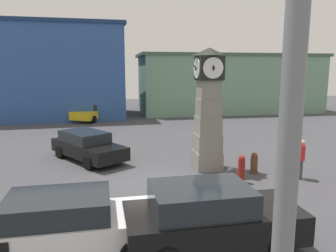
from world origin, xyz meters
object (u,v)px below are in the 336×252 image
at_px(clock_tower, 208,111).
at_px(car_near_tower, 70,223).
at_px(bollard_near_tower, 254,163).
at_px(bollard_far_row, 230,180).
at_px(car_by_building, 209,216).
at_px(bollard_mid_row, 241,169).
at_px(car_far_lot, 87,146).
at_px(bollard_end_row, 221,193).
at_px(pedestrian_near_bench, 302,157).
at_px(street_lamp_near_road, 287,177).
at_px(car_silver_hatch, 93,112).

xyz_separation_m(clock_tower, car_near_tower, (-5.39, -6.08, -1.89)).
height_order(bollard_near_tower, car_near_tower, car_near_tower).
distance_m(bollard_far_row, car_by_building, 3.94).
relative_size(bollard_mid_row, car_far_lot, 0.24).
distance_m(bollard_end_row, car_near_tower, 4.94).
bearing_deg(bollard_near_tower, bollard_end_row, -129.85).
relative_size(bollard_near_tower, pedestrian_near_bench, 0.56).
bearing_deg(clock_tower, street_lamp_near_road, -105.37).
distance_m(bollard_far_row, street_lamp_near_road, 10.18).
height_order(car_far_lot, pedestrian_near_bench, pedestrian_near_bench).
distance_m(car_near_tower, street_lamp_near_road, 7.02).
relative_size(clock_tower, bollard_mid_row, 4.81).
relative_size(clock_tower, car_by_building, 1.21).
distance_m(bollard_mid_row, street_lamp_near_road, 11.27).
bearing_deg(clock_tower, car_silver_hatch, 109.72).
distance_m(bollard_mid_row, car_silver_hatch, 19.06).
relative_size(bollard_mid_row, bollard_end_row, 1.14).
height_order(bollard_far_row, car_by_building, car_by_building).
height_order(bollard_far_row, pedestrian_near_bench, pedestrian_near_bench).
distance_m(car_by_building, car_silver_hatch, 22.62).
xyz_separation_m(car_silver_hatch, pedestrian_near_bench, (9.05, -17.96, 0.17)).
relative_size(bollard_end_row, car_near_tower, 0.22).
bearing_deg(bollard_far_row, bollard_end_row, -123.39).
bearing_deg(clock_tower, car_near_tower, -131.57).
bearing_deg(car_by_building, car_far_lot, 111.32).
bearing_deg(car_near_tower, car_silver_hatch, 90.77).
xyz_separation_m(bollard_far_row, pedestrian_near_bench, (3.42, 0.91, 0.46)).
relative_size(clock_tower, bollard_end_row, 5.49).
xyz_separation_m(bollard_mid_row, car_near_tower, (-6.16, -4.01, 0.20)).
relative_size(clock_tower, car_silver_hatch, 1.15).
bearing_deg(street_lamp_near_road, clock_tower, 74.63).
height_order(car_far_lot, street_lamp_near_road, street_lamp_near_road).
height_order(bollard_near_tower, car_far_lot, car_far_lot).
relative_size(car_silver_hatch, pedestrian_near_bench, 2.86).
height_order(bollard_mid_row, street_lamp_near_road, street_lamp_near_road).
bearing_deg(bollard_mid_row, bollard_near_tower, 45.00).
height_order(bollard_far_row, car_near_tower, car_near_tower).
bearing_deg(bollard_mid_row, car_near_tower, -146.92).
bearing_deg(bollard_end_row, bollard_far_row, 56.61).
height_order(bollard_near_tower, bollard_far_row, bollard_far_row).
bearing_deg(bollard_far_row, bollard_mid_row, 48.78).
distance_m(car_near_tower, pedestrian_near_bench, 9.62).
relative_size(clock_tower, street_lamp_near_road, 0.82).
distance_m(bollard_mid_row, bollard_far_row, 1.25).
relative_size(bollard_mid_row, car_by_building, 0.25).
height_order(car_by_building, car_far_lot, car_by_building).
bearing_deg(bollard_end_row, clock_tower, 78.69).
bearing_deg(street_lamp_near_road, car_near_tower, 109.13).
bearing_deg(bollard_mid_row, car_far_lot, 143.79).
bearing_deg(clock_tower, bollard_mid_row, -69.59).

